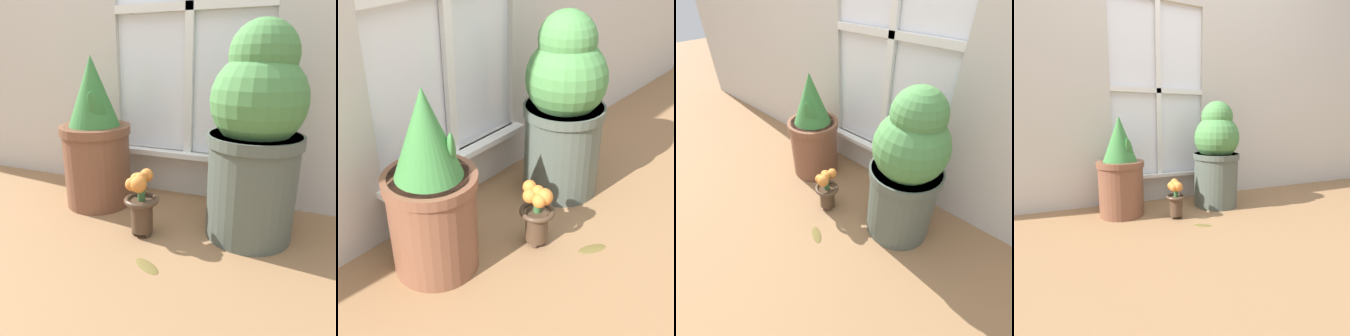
% 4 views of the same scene
% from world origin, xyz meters
% --- Properties ---
extents(ground_plane, '(10.00, 10.00, 0.00)m').
position_xyz_m(ground_plane, '(0.00, 0.00, 0.00)').
color(ground_plane, olive).
extents(potted_plant_left, '(0.30, 0.30, 0.65)m').
position_xyz_m(potted_plant_left, '(-0.34, 0.43, 0.29)').
color(potted_plant_left, brown).
rests_on(potted_plant_left, ground_plane).
extents(potted_plant_right, '(0.33, 0.33, 0.75)m').
position_xyz_m(potted_plant_right, '(0.34, 0.39, 0.38)').
color(potted_plant_right, '#4C564C').
rests_on(potted_plant_right, ground_plane).
extents(flower_vase, '(0.13, 0.13, 0.25)m').
position_xyz_m(flower_vase, '(-0.03, 0.24, 0.14)').
color(flower_vase, '#473323').
rests_on(flower_vase, ground_plane).
extents(fallen_leaf, '(0.12, 0.09, 0.01)m').
position_xyz_m(fallen_leaf, '(0.07, 0.06, 0.00)').
color(fallen_leaf, brown).
rests_on(fallen_leaf, ground_plane).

